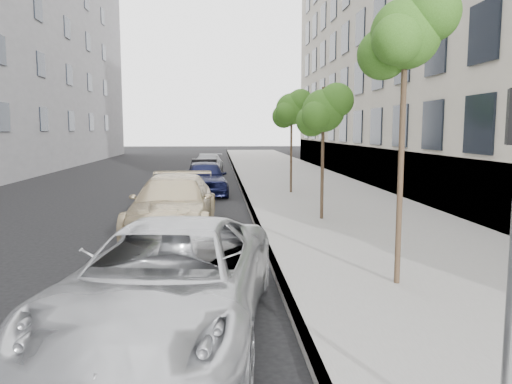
{
  "coord_description": "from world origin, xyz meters",
  "views": [
    {
      "loc": [
        0.04,
        -6.9,
        2.85
      ],
      "look_at": [
        0.86,
        3.84,
        1.5
      ],
      "focal_mm": 35.0,
      "sensor_mm": 36.0,
      "label": 1
    }
  ],
  "objects": [
    {
      "name": "ground",
      "position": [
        0.0,
        0.0,
        0.0
      ],
      "size": [
        160.0,
        160.0,
        0.0
      ],
      "primitive_type": "plane",
      "color": "black",
      "rests_on": "ground"
    },
    {
      "name": "tree_mid",
      "position": [
        3.23,
        8.0,
        3.41
      ],
      "size": [
        1.64,
        1.44,
        4.08
      ],
      "color": "#38281C",
      "rests_on": "sidewalk"
    },
    {
      "name": "sidewalk",
      "position": [
        4.3,
        24.0,
        0.07
      ],
      "size": [
        6.4,
        72.0,
        0.14
      ],
      "primitive_type": "cube",
      "color": "gray",
      "rests_on": "ground"
    },
    {
      "name": "minivan",
      "position": [
        -0.66,
        -0.15,
        0.78
      ],
      "size": [
        3.37,
        5.91,
        1.55
      ],
      "primitive_type": "imported",
      "rotation": [
        0.0,
        0.0,
        -0.15
      ],
      "color": "silver",
      "rests_on": "ground"
    },
    {
      "name": "tree_far",
      "position": [
        3.23,
        14.5,
        3.72
      ],
      "size": [
        1.7,
        1.5,
        4.42
      ],
      "color": "#38281C",
      "rests_on": "sidewalk"
    },
    {
      "name": "sedan_black",
      "position": [
        -0.69,
        19.8,
        0.63
      ],
      "size": [
        1.39,
        3.87,
        1.27
      ],
      "primitive_type": "imported",
      "rotation": [
        0.0,
        0.0,
        -0.01
      ],
      "color": "black",
      "rests_on": "ground"
    },
    {
      "name": "suv",
      "position": [
        -1.21,
        6.91,
        0.78
      ],
      "size": [
        2.39,
        5.48,
        1.57
      ],
      "primitive_type": "imported",
      "rotation": [
        0.0,
        0.0,
        -0.04
      ],
      "color": "#CAB790",
      "rests_on": "ground"
    },
    {
      "name": "sedan_blue",
      "position": [
        -0.52,
        15.06,
        0.75
      ],
      "size": [
        2.1,
        4.54,
        1.51
      ],
      "primitive_type": "imported",
      "rotation": [
        0.0,
        0.0,
        0.07
      ],
      "color": "black",
      "rests_on": "ground"
    },
    {
      "name": "sedan_rear",
      "position": [
        -0.61,
        25.19,
        0.65
      ],
      "size": [
        2.15,
        4.58,
        1.29
      ],
      "primitive_type": "imported",
      "rotation": [
        0.0,
        0.0,
        -0.08
      ],
      "color": "#93959A",
      "rests_on": "ground"
    },
    {
      "name": "tree_near",
      "position": [
        3.23,
        1.5,
        4.43
      ],
      "size": [
        1.56,
        1.36,
        5.07
      ],
      "color": "#38281C",
      "rests_on": "sidewalk"
    },
    {
      "name": "curb",
      "position": [
        1.18,
        24.0,
        0.07
      ],
      "size": [
        0.15,
        72.0,
        0.14
      ],
      "primitive_type": "cube",
      "color": "#9E9B93",
      "rests_on": "ground"
    }
  ]
}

